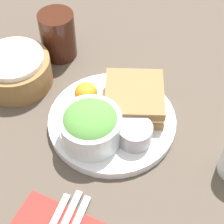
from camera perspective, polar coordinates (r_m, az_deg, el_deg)
The scene contains 8 objects.
ground_plane at distance 0.78m, azimuth 0.00°, elevation -1.82°, with size 4.00×4.00×0.00m, color #4C4238.
plate at distance 0.77m, azimuth 0.00°, elevation -1.39°, with size 0.26×0.26×0.02m, color silver.
sandwich at distance 0.77m, azimuth 3.39°, elevation 2.11°, with size 0.16×0.16×0.05m.
salad_bowl at distance 0.71m, azimuth -3.30°, elevation -2.04°, with size 0.12×0.12×0.08m.
dressing_cup at distance 0.72m, azimuth 3.52°, elevation -3.27°, with size 0.07×0.07×0.04m, color #99999E.
orange_wedge at distance 0.78m, azimuth -3.98°, elevation 2.81°, with size 0.05×0.05×0.05m, color orange.
drink_glass at distance 0.90m, azimuth -8.24°, elevation 11.51°, with size 0.08×0.08×0.11m, color #38190F.
bread_basket at distance 0.86m, azimuth -14.47°, elevation 6.21°, with size 0.16×0.16×0.08m.
Camera 1 is at (-0.43, -0.20, 0.62)m, focal length 60.00 mm.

